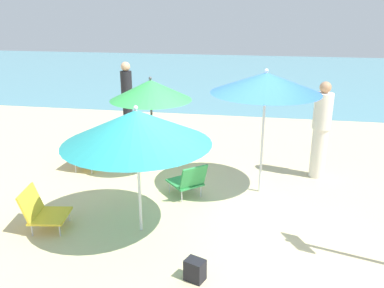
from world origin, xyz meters
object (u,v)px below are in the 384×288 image
beach_chair_d (83,156)px  person_a (321,130)px  beach_chair_a (130,137)px  beach_chair_e (98,144)px  person_b (127,99)px  beach_chair_b (188,180)px  umbrella_green (151,90)px  umbrella_teal (137,127)px  umbrella_blue (266,83)px  beach_bag (195,270)px  beach_chair_c (42,210)px

beach_chair_d → person_a: 4.49m
beach_chair_a → beach_chair_e: size_ratio=1.31×
beach_chair_d → person_b: size_ratio=0.31×
beach_chair_b → umbrella_green: bearing=-1.1°
umbrella_green → person_a: umbrella_green is taller
umbrella_teal → umbrella_green: bearing=101.1°
umbrella_teal → beach_chair_d: (-1.78, 1.97, -1.24)m
beach_chair_b → beach_chair_e: (-2.19, 1.49, -0.00)m
umbrella_blue → person_b: umbrella_blue is taller
umbrella_blue → person_a: (1.03, 0.84, -0.97)m
umbrella_green → beach_bag: 3.67m
umbrella_teal → person_b: bearing=111.1°
umbrella_teal → beach_chair_d: size_ratio=3.57×
beach_chair_e → beach_bag: bearing=-44.8°
umbrella_blue → umbrella_green: (-2.04, 0.58, -0.30)m
beach_chair_a → person_b: 1.16m
beach_chair_c → beach_chair_e: size_ratio=1.09×
umbrella_green → beach_chair_e: (-1.30, 0.47, -1.27)m
umbrella_teal → beach_chair_e: bearing=123.4°
umbrella_blue → beach_chair_e: umbrella_blue is taller
umbrella_blue → beach_chair_e: size_ratio=3.53×
beach_chair_c → beach_chair_d: beach_chair_c is taller
beach_chair_d → person_a: (4.42, 0.44, 0.62)m
beach_chair_c → beach_chair_d: bearing=91.0°
umbrella_teal → beach_chair_a: bearing=111.3°
beach_chair_e → person_a: person_a is taller
umbrella_blue → person_a: umbrella_blue is taller
umbrella_teal → beach_chair_c: umbrella_teal is taller
beach_chair_c → person_a: size_ratio=0.36×
person_a → beach_chair_a: bearing=-75.2°
beach_chair_e → person_a: (4.37, -0.20, 0.59)m
beach_chair_d → person_b: person_b is taller
umbrella_teal → beach_chair_b: 1.72m
umbrella_blue → person_b: (-3.20, 2.54, -0.93)m
beach_chair_c → person_b: person_b is taller
umbrella_green → person_b: bearing=120.6°
umbrella_teal → beach_chair_a: umbrella_teal is taller
beach_chair_c → beach_chair_e: beach_chair_c is taller
beach_chair_b → person_b: size_ratio=0.42×
beach_chair_d → umbrella_green: bearing=10.4°
beach_chair_b → beach_chair_c: bearing=83.6°
beach_chair_a → beach_chair_c: (-0.14, -3.41, -0.01)m
beach_chair_c → umbrella_blue: bearing=21.4°
beach_chair_a → beach_bag: 4.69m
person_a → beach_bag: size_ratio=6.87×
umbrella_blue → beach_chair_c: bearing=-149.4°
beach_chair_d → beach_chair_e: size_ratio=0.93×
person_b → person_a: bearing=-150.9°
person_b → beach_chair_b: bearing=175.4°
umbrella_blue → beach_bag: (-0.68, -2.52, -1.74)m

